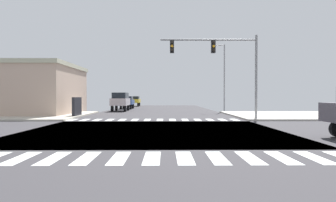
{
  "coord_description": "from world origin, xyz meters",
  "views": [
    {
      "loc": [
        0.64,
        -16.32,
        1.89
      ],
      "look_at": [
        0.87,
        4.87,
        1.55
      ],
      "focal_mm": 31.65,
      "sensor_mm": 36.0,
      "label": 1
    }
  ],
  "objects_px": {
    "street_lamp": "(222,72)",
    "sedan_crossing_1": "(135,100)",
    "traffic_signal_mast": "(219,57)",
    "suv_middle_1": "(121,100)",
    "bank_building": "(0,89)",
    "sedan_leading_3": "(127,101)"
  },
  "relations": [
    {
      "from": "suv_middle_1",
      "to": "sedan_crossing_1",
      "type": "bearing_deg",
      "value": -90.0
    },
    {
      "from": "traffic_signal_mast",
      "to": "street_lamp",
      "type": "bearing_deg",
      "value": 77.85
    },
    {
      "from": "sedan_leading_3",
      "to": "suv_middle_1",
      "type": "bearing_deg",
      "value": 90.0
    },
    {
      "from": "traffic_signal_mast",
      "to": "suv_middle_1",
      "type": "xyz_separation_m",
      "value": [
        -10.03,
        13.81,
        -3.7
      ]
    },
    {
      "from": "street_lamp",
      "to": "sedan_leading_3",
      "type": "distance_m",
      "value": 15.3
    },
    {
      "from": "bank_building",
      "to": "sedan_crossing_1",
      "type": "distance_m",
      "value": 27.39
    },
    {
      "from": "sedan_crossing_1",
      "to": "suv_middle_1",
      "type": "bearing_deg",
      "value": 90.0
    },
    {
      "from": "street_lamp",
      "to": "sedan_crossing_1",
      "type": "bearing_deg",
      "value": 124.14
    },
    {
      "from": "bank_building",
      "to": "sedan_leading_3",
      "type": "xyz_separation_m",
      "value": [
        11.51,
        13.31,
        -1.49
      ]
    },
    {
      "from": "street_lamp",
      "to": "suv_middle_1",
      "type": "distance_m",
      "value": 13.34
    },
    {
      "from": "traffic_signal_mast",
      "to": "sedan_leading_3",
      "type": "height_order",
      "value": "traffic_signal_mast"
    },
    {
      "from": "street_lamp",
      "to": "bank_building",
      "type": "height_order",
      "value": "street_lamp"
    },
    {
      "from": "suv_middle_1",
      "to": "traffic_signal_mast",
      "type": "bearing_deg",
      "value": 126.01
    },
    {
      "from": "traffic_signal_mast",
      "to": "sedan_leading_3",
      "type": "distance_m",
      "value": 23.05
    },
    {
      "from": "traffic_signal_mast",
      "to": "street_lamp",
      "type": "xyz_separation_m",
      "value": [
        2.79,
        12.96,
        -0.14
      ]
    },
    {
      "from": "bank_building",
      "to": "sedan_crossing_1",
      "type": "relative_size",
      "value": 3.98
    },
    {
      "from": "traffic_signal_mast",
      "to": "street_lamp",
      "type": "relative_size",
      "value": 0.94
    },
    {
      "from": "street_lamp",
      "to": "suv_middle_1",
      "type": "height_order",
      "value": "street_lamp"
    },
    {
      "from": "street_lamp",
      "to": "sedan_crossing_1",
      "type": "relative_size",
      "value": 1.93
    },
    {
      "from": "bank_building",
      "to": "traffic_signal_mast",
      "type": "bearing_deg",
      "value": -18.16
    },
    {
      "from": "sedan_leading_3",
      "to": "suv_middle_1",
      "type": "xyz_separation_m",
      "value": [
        -0.0,
        -6.56,
        0.28
      ]
    },
    {
      "from": "street_lamp",
      "to": "sedan_leading_3",
      "type": "relative_size",
      "value": 1.93
    }
  ]
}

